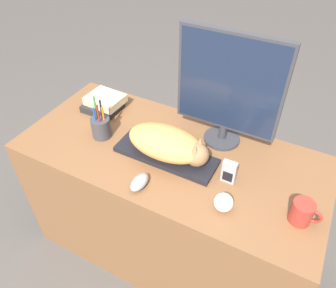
# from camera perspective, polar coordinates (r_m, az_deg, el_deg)

# --- Properties ---
(desk) EXTENTS (1.43, 0.66, 0.77)m
(desk) POSITION_cam_1_polar(r_m,az_deg,el_deg) (1.80, 0.25, -10.45)
(desk) COLOR brown
(desk) RESTS_ON ground_plane
(keyboard) EXTENTS (0.47, 0.16, 0.02)m
(keyboard) POSITION_cam_1_polar(r_m,az_deg,el_deg) (1.48, -0.50, -1.91)
(keyboard) COLOR black
(keyboard) RESTS_ON desk
(cat) EXTENTS (0.39, 0.20, 0.13)m
(cat) POSITION_cam_1_polar(r_m,az_deg,el_deg) (1.43, 0.15, 0.05)
(cat) COLOR #D18C47
(cat) RESTS_ON keyboard
(monitor) EXTENTS (0.47, 0.17, 0.54)m
(monitor) POSITION_cam_1_polar(r_m,az_deg,el_deg) (1.43, 10.54, 9.67)
(monitor) COLOR #333338
(monitor) RESTS_ON desk
(computer_mouse) EXTENTS (0.06, 0.11, 0.04)m
(computer_mouse) POSITION_cam_1_polar(r_m,az_deg,el_deg) (1.36, -5.00, -6.62)
(computer_mouse) COLOR gray
(computer_mouse) RESTS_ON desk
(coffee_mug) EXTENTS (0.12, 0.08, 0.10)m
(coffee_mug) POSITION_cam_1_polar(r_m,az_deg,el_deg) (1.32, 22.37, -10.95)
(coffee_mug) COLOR #9E2D23
(coffee_mug) RESTS_ON desk
(pen_cup) EXTENTS (0.09, 0.09, 0.22)m
(pen_cup) POSITION_cam_1_polar(r_m,az_deg,el_deg) (1.60, -11.58, 2.95)
(pen_cup) COLOR #38383D
(pen_cup) RESTS_ON desk
(baseball) EXTENTS (0.08, 0.08, 0.08)m
(baseball) POSITION_cam_1_polar(r_m,az_deg,el_deg) (1.29, 9.66, -9.98)
(baseball) COLOR silver
(baseball) RESTS_ON desk
(phone) EXTENTS (0.06, 0.03, 0.11)m
(phone) POSITION_cam_1_polar(r_m,az_deg,el_deg) (1.38, 10.58, -4.81)
(phone) COLOR #99999E
(phone) RESTS_ON desk
(book_stack) EXTENTS (0.20, 0.18, 0.08)m
(book_stack) POSITION_cam_1_polar(r_m,az_deg,el_deg) (1.80, -11.09, 7.05)
(book_stack) COLOR black
(book_stack) RESTS_ON desk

